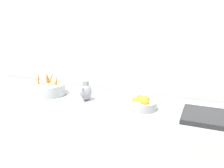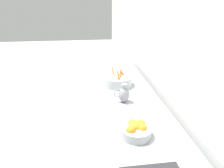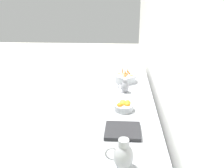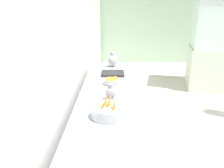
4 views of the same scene
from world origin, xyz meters
name	(u,v)px [view 2 (image 2 of 4)]	position (x,y,z in m)	size (l,w,h in m)	color
tile_wall_left	(221,50)	(-1.95, 0.43, 1.50)	(0.10, 9.56, 3.00)	white
prep_counter	(124,143)	(-1.47, -0.07, 0.44)	(0.74, 3.26, 0.87)	#9EA0A5
vegetable_colander	(118,80)	(-1.48, -0.57, 0.93)	(0.33, 0.33, 0.24)	#ADAFB5
orange_bowl	(136,130)	(-1.46, 0.37, 0.92)	(0.22, 0.22, 0.11)	#9EA0A5
metal_pitcher_short	(124,94)	(-1.47, -0.16, 0.96)	(0.15, 0.11, 0.18)	gray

